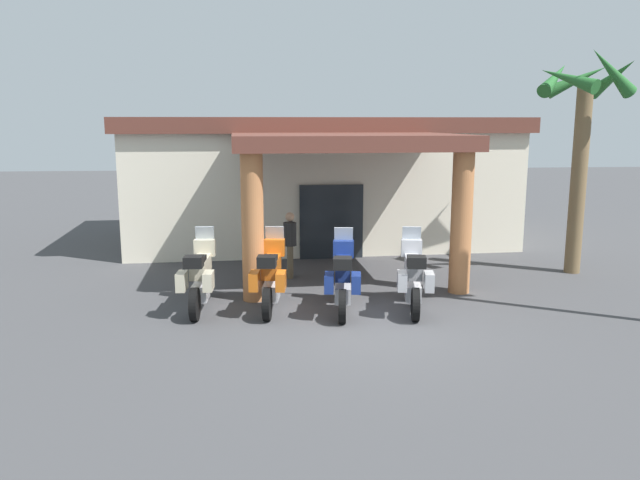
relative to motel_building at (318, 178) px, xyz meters
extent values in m
plane|color=#424244|center=(0.11, -9.05, -2.03)|extent=(80.00, 80.00, 0.00)
cube|color=silver|center=(-0.01, 0.19, -0.28)|extent=(11.82, 6.59, 3.51)
cube|color=#1E2328|center=(0.11, -2.95, -0.98)|extent=(1.80, 0.17, 2.10)
cube|color=brown|center=(0.20, -5.10, 1.33)|extent=(5.62, 4.64, 0.35)
cylinder|color=#B27042|center=(-2.06, -7.00, -0.44)|extent=(0.48, 0.48, 3.19)
cylinder|color=#B27042|center=(2.59, -6.83, -0.44)|extent=(0.48, 0.48, 3.19)
cube|color=brown|center=(-0.01, 0.19, 1.70)|extent=(12.23, 7.01, 0.44)
cylinder|color=black|center=(-3.10, -6.82, -1.70)|extent=(0.18, 0.67, 0.66)
cylinder|color=black|center=(-3.20, -8.37, -1.70)|extent=(0.18, 0.67, 0.66)
cube|color=silver|center=(-3.15, -7.62, -1.66)|extent=(0.35, 0.58, 0.32)
cube|color=beige|center=(-3.14, -7.47, -1.15)|extent=(0.37, 1.17, 0.34)
cube|color=black|center=(-3.16, -7.82, -0.93)|extent=(0.32, 0.62, 0.10)
cube|color=beige|center=(-3.10, -6.84, -0.88)|extent=(0.45, 0.27, 0.36)
cube|color=#B2BCC6|center=(-3.10, -6.76, -0.60)|extent=(0.41, 0.14, 0.36)
cube|color=beige|center=(-3.45, -8.20, -1.27)|extent=(0.21, 0.45, 0.36)
cube|color=beige|center=(-2.93, -8.23, -1.27)|extent=(0.21, 0.45, 0.36)
cube|color=black|center=(-3.19, -8.32, -0.86)|extent=(0.38, 0.34, 0.22)
cylinder|color=black|center=(-1.59, -6.94, -1.70)|extent=(0.22, 0.67, 0.66)
cylinder|color=black|center=(-1.79, -8.48, -1.70)|extent=(0.22, 0.67, 0.66)
cube|color=silver|center=(-1.70, -7.73, -1.66)|extent=(0.39, 0.60, 0.32)
cube|color=orange|center=(-1.68, -7.59, -1.15)|extent=(0.44, 1.18, 0.34)
cube|color=black|center=(-1.72, -7.93, -0.93)|extent=(0.35, 0.63, 0.10)
cube|color=orange|center=(-1.60, -6.96, -0.88)|extent=(0.47, 0.29, 0.36)
cube|color=#B2BCC6|center=(-1.59, -6.88, -0.60)|extent=(0.41, 0.17, 0.36)
cube|color=orange|center=(-2.03, -8.30, -1.27)|extent=(0.23, 0.46, 0.36)
cube|color=orange|center=(-1.51, -8.36, -1.27)|extent=(0.23, 0.46, 0.36)
cube|color=black|center=(-1.78, -8.43, -0.86)|extent=(0.40, 0.36, 0.22)
cylinder|color=black|center=(-0.13, -7.24, -1.70)|extent=(0.23, 0.67, 0.66)
cylinder|color=black|center=(-0.35, -8.77, -1.70)|extent=(0.23, 0.67, 0.66)
cube|color=silver|center=(-0.24, -8.03, -1.66)|extent=(0.40, 0.60, 0.32)
cube|color=navy|center=(-0.22, -7.88, -1.15)|extent=(0.46, 1.18, 0.34)
cube|color=black|center=(-0.27, -8.23, -0.93)|extent=(0.36, 0.63, 0.10)
cube|color=navy|center=(-0.13, -7.26, -0.88)|extent=(0.47, 0.30, 0.36)
cube|color=#B2BCC6|center=(-0.12, -7.18, -0.60)|extent=(0.41, 0.17, 0.36)
cube|color=navy|center=(-0.59, -8.58, -1.27)|extent=(0.24, 0.46, 0.36)
cube|color=navy|center=(-0.07, -8.66, -1.27)|extent=(0.24, 0.46, 0.36)
cube|color=black|center=(-0.34, -8.72, -0.86)|extent=(0.40, 0.37, 0.22)
cylinder|color=black|center=(1.35, -7.27, -1.70)|extent=(0.25, 0.67, 0.66)
cylinder|color=black|center=(1.08, -8.79, -1.70)|extent=(0.25, 0.67, 0.66)
cube|color=silver|center=(1.21, -8.06, -1.66)|extent=(0.41, 0.61, 0.32)
cube|color=#B2B2B7|center=(1.24, -7.91, -1.15)|extent=(0.50, 1.18, 0.34)
cube|color=black|center=(1.18, -8.25, -0.93)|extent=(0.38, 0.64, 0.10)
cube|color=#B2B2B7|center=(1.35, -7.29, -0.88)|extent=(0.48, 0.31, 0.36)
cube|color=#B2BCC6|center=(1.36, -7.21, -0.60)|extent=(0.41, 0.19, 0.36)
cube|color=#B2B2B7|center=(0.85, -8.60, -1.27)|extent=(0.25, 0.46, 0.36)
cube|color=#B2B2B7|center=(1.36, -8.69, -1.27)|extent=(0.25, 0.46, 0.36)
cube|color=black|center=(1.09, -8.75, -0.86)|extent=(0.41, 0.38, 0.22)
cylinder|color=brown|center=(-1.16, -5.02, -1.62)|extent=(0.14, 0.14, 0.82)
cylinder|color=brown|center=(-1.18, -5.19, -1.62)|extent=(0.14, 0.14, 0.82)
cylinder|color=#262626|center=(-1.17, -5.11, -0.92)|extent=(0.32, 0.32, 0.58)
cylinder|color=#262626|center=(-1.14, -4.89, -0.90)|extent=(0.09, 0.09, 0.55)
cylinder|color=#262626|center=(-1.20, -5.32, -0.90)|extent=(0.09, 0.09, 0.55)
sphere|color=tan|center=(-1.17, -5.11, -0.50)|extent=(0.22, 0.22, 0.22)
cylinder|color=brown|center=(6.10, -5.25, 0.32)|extent=(0.39, 0.39, 4.70)
cone|color=#236028|center=(6.86, -5.10, 2.88)|extent=(0.64, 1.58, 1.01)
cone|color=#236028|center=(6.26, -4.49, 2.86)|extent=(1.59, 0.66, 0.95)
cone|color=#236028|center=(5.56, -4.70, 2.88)|extent=(1.34, 1.33, 1.03)
cone|color=#236028|center=(5.44, -5.63, 2.81)|extent=(1.10, 1.55, 0.81)
cone|color=#236028|center=(6.32, -5.99, 2.95)|extent=(1.48, 0.74, 1.22)
camera|label=1|loc=(-1.91, -20.27, 1.80)|focal=35.13mm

